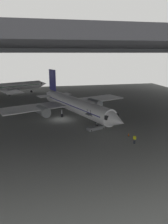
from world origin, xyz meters
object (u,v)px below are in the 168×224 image
object	(u,v)px
crew_worker_near_nose	(135,139)
crew_worker_by_stairs	(95,119)
airplane_distant	(11,87)
traffic_cone_orange	(129,135)
boarding_stairs	(95,126)
airplane_main	(74,104)

from	to	relation	value
crew_worker_near_nose	crew_worker_by_stairs	bearing A→B (deg)	106.32
airplane_distant	traffic_cone_orange	distance (m)	56.90
crew_worker_by_stairs	airplane_distant	distance (m)	46.93
boarding_stairs	crew_worker_near_nose	world-z (taller)	boarding_stairs
boarding_stairs	crew_worker_near_nose	bearing A→B (deg)	-61.01
crew_worker_near_nose	airplane_main	bearing A→B (deg)	113.17
traffic_cone_orange	airplane_distant	bearing A→B (deg)	118.19
airplane_main	traffic_cone_orange	bearing A→B (deg)	-60.13
boarding_stairs	crew_worker_by_stairs	xyz separation A→B (m)	(1.14, 3.95, 0.18)
boarding_stairs	crew_worker_near_nose	distance (m)	10.03
crew_worker_near_nose	airplane_distant	size ratio (longest dim) A/B	0.06
airplane_distant	airplane_main	bearing A→B (deg)	-62.50
airplane_distant	traffic_cone_orange	xyz separation A→B (m)	(26.85, -50.09, -2.82)
boarding_stairs	traffic_cone_orange	distance (m)	7.41
crew_worker_near_nose	crew_worker_by_stairs	distance (m)	13.25
crew_worker_by_stairs	traffic_cone_orange	size ratio (longest dim) A/B	2.67
boarding_stairs	traffic_cone_orange	xyz separation A→B (m)	(5.39, -5.07, -0.43)
traffic_cone_orange	airplane_main	bearing A→B (deg)	119.87
boarding_stairs	airplane_distant	distance (m)	49.93
airplane_main	crew_worker_near_nose	size ratio (longest dim) A/B	20.92
crew_worker_by_stairs	crew_worker_near_nose	bearing A→B (deg)	-73.68
crew_worker_by_stairs	traffic_cone_orange	distance (m)	9.99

